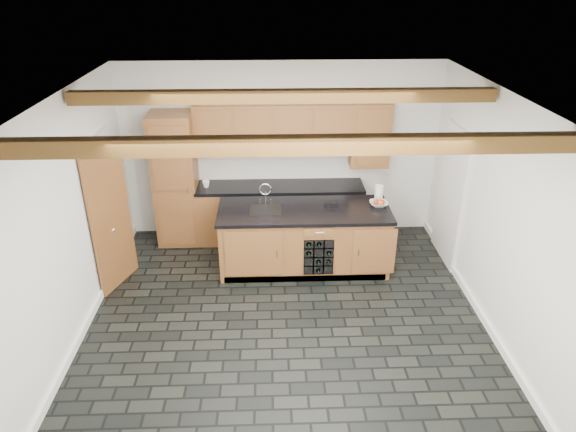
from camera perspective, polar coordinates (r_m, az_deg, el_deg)
The scene contains 10 objects.
ground at distance 6.66m, azimuth -0.20°, elevation -11.38°, with size 5.00×5.00×0.00m, color black.
room_shell at distance 6.34m, azimuth -1.15°, elevation 2.62°, with size 5.01×5.00×5.00m.
back_cabinetry at distance 8.13m, azimuth -3.38°, elevation 3.81°, with size 3.65×0.62×2.20m.
island at distance 7.50m, azimuth 1.82°, elevation -2.51°, with size 2.48×0.96×0.93m.
faucet at distance 7.30m, azimuth -2.52°, elevation 1.05°, with size 0.45×0.40×0.34m.
kitchen_scale at distance 7.44m, azimuth 4.87°, elevation 1.40°, with size 0.19×0.12×0.06m.
fruit_bowl at distance 7.50m, azimuth 10.04°, elevation 1.33°, with size 0.26×0.26×0.06m, color beige.
fruit_cluster at distance 7.49m, azimuth 10.06°, elevation 1.57°, with size 0.16×0.17×0.07m.
paper_towel at distance 7.67m, azimuth 10.07°, elevation 2.56°, with size 0.12×0.12×0.22m, color white.
mug at distance 8.12m, azimuth -9.10°, elevation 3.52°, with size 0.11×0.11×0.11m, color white.
Camera 1 is at (-0.17, -5.29, 4.04)m, focal length 32.00 mm.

